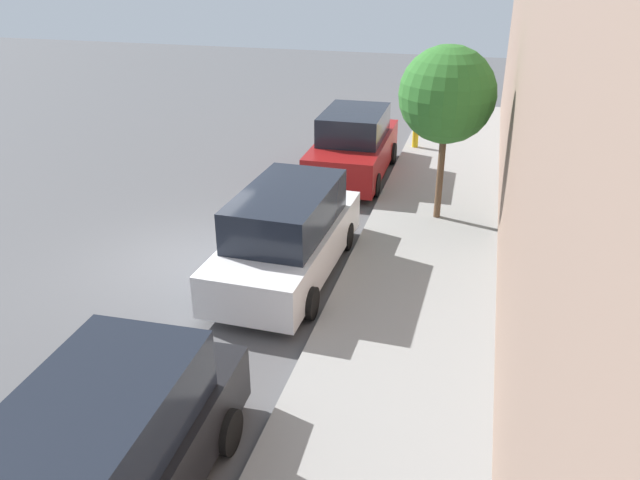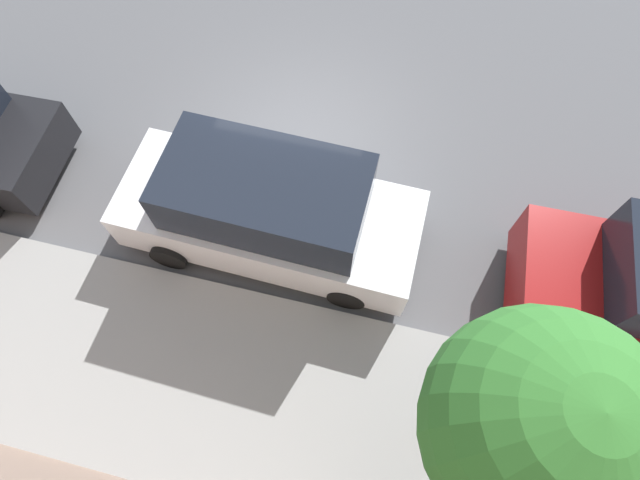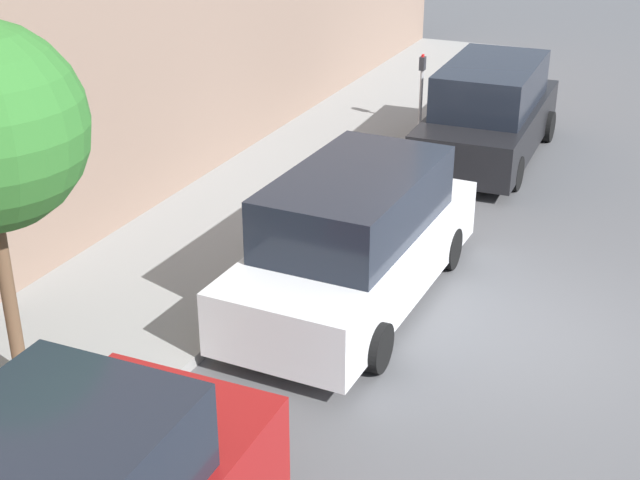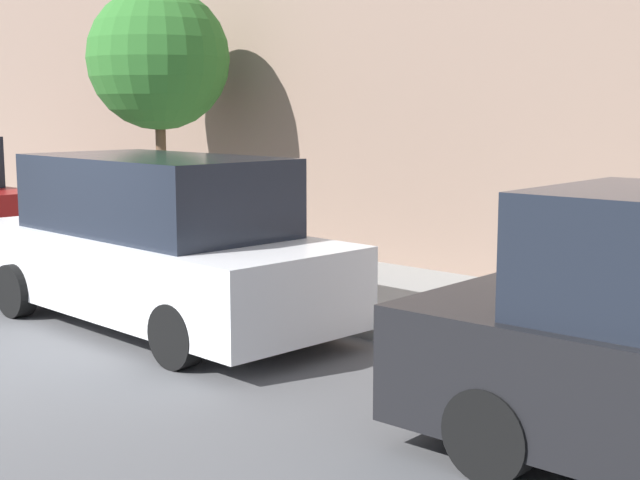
{
  "view_description": "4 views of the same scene",
  "coord_description": "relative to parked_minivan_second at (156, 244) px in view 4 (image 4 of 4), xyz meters",
  "views": [
    {
      "loc": [
        6.01,
        -11.04,
        6.29
      ],
      "look_at": [
        3.12,
        -0.26,
        1.0
      ],
      "focal_mm": 35.0,
      "sensor_mm": 36.0,
      "label": 1
    },
    {
      "loc": [
        6.01,
        1.72,
        7.93
      ],
      "look_at": [
        2.73,
        0.93,
        1.0
      ],
      "focal_mm": 28.0,
      "sensor_mm": 36.0,
      "label": 2
    },
    {
      "loc": [
        -1.64,
        10.14,
        5.98
      ],
      "look_at": [
        2.74,
        0.34,
        1.0
      ],
      "focal_mm": 50.0,
      "sensor_mm": 36.0,
      "label": 3
    },
    {
      "loc": [
        -3.51,
        -8.07,
        2.43
      ],
      "look_at": [
        3.46,
        -1.5,
        1.0
      ],
      "focal_mm": 50.0,
      "sensor_mm": 36.0,
      "label": 4
    }
  ],
  "objects": [
    {
      "name": "parked_minivan_second",
      "position": [
        0.0,
        0.0,
        0.0
      ],
      "size": [
        2.03,
        4.95,
        1.9
      ],
      "color": "silver",
      "rests_on": "ground_plane"
    },
    {
      "name": "sidewalk",
      "position": [
        2.69,
        0.02,
        -0.85
      ],
      "size": [
        3.11,
        32.0,
        0.15
      ],
      "color": "gray",
      "rests_on": "ground_plane"
    },
    {
      "name": "street_tree",
      "position": [
        2.75,
        3.57,
        2.26
      ],
      "size": [
        2.24,
        2.24,
        4.16
      ],
      "color": "brown",
      "rests_on": "sidewalk"
    }
  ]
}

